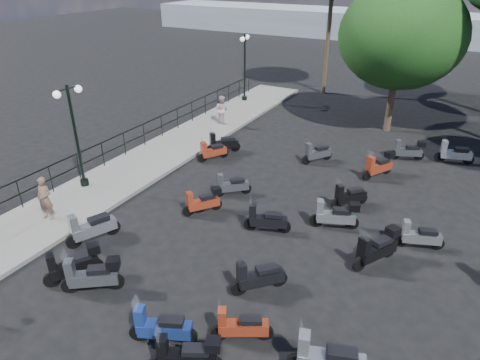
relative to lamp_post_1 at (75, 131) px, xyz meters
The scene contains 30 objects.
ground 7.59m from the lamp_post_1, ahead, with size 120.00×120.00×0.00m, color black.
sidewalk 3.61m from the lamp_post_1, 75.83° to the left, with size 3.00×30.00×0.15m, color slate.
railing 2.96m from the lamp_post_1, 104.79° to the left, with size 0.04×26.04×1.10m.
lamp_post_1 is the anchor object (origin of this frame).
lamp_post_2 13.64m from the lamp_post_1, 90.06° to the left, with size 0.45×1.20×4.13m.
woman 2.97m from the lamp_post_1, 71.23° to the right, with size 0.57×0.38×1.57m, color brown.
pedestrian_far 9.24m from the lamp_post_1, 83.62° to the left, with size 0.75×0.59×1.55m, color beige.
scooter_1 6.12m from the lamp_post_1, 45.83° to the right, with size 1.06×1.48×1.33m.
scooter_2 4.42m from the lamp_post_1, 39.76° to the right, with size 0.93×1.70×1.44m.
scooter_3 5.65m from the lamp_post_1, ahead, with size 1.03×1.28×1.20m.
scooter_4 6.07m from the lamp_post_1, 57.84° to the left, with size 0.92×1.35×1.22m.
scooter_5 6.81m from the lamp_post_1, 62.23° to the left, with size 1.24×1.28×1.33m.
scooter_6 9.22m from the lamp_post_1, 32.04° to the right, with size 1.55×0.85×1.31m.
scooter_7 6.74m from the lamp_post_1, 41.11° to the right, with size 1.47×1.14×1.36m.
scooter_8 8.04m from the lamp_post_1, ahead, with size 1.54×0.76×1.28m.
scooter_9 6.31m from the lamp_post_1, 23.18° to the left, with size 1.19×1.07×1.20m.
scooter_10 10.27m from the lamp_post_1, 43.30° to the left, with size 1.02×1.34×1.26m.
scooter_12 10.28m from the lamp_post_1, 30.83° to the right, with size 1.49×0.93×1.29m.
scooter_13 9.29m from the lamp_post_1, 13.12° to the right, with size 1.21×1.29×1.33m.
scooter_14 10.12m from the lamp_post_1, 11.84° to the left, with size 1.59×0.85×1.33m.
scooter_15 12.32m from the lamp_post_1, 33.68° to the left, with size 1.00×1.52×1.33m.
scooter_16 10.21m from the lamp_post_1, 22.38° to the right, with size 1.37×0.86×1.20m.
scooter_17 12.16m from the lamp_post_1, 18.50° to the right, with size 1.79×0.82×1.47m.
scooter_18 11.58m from the lamp_post_1, ahead, with size 1.05×1.62×1.42m.
scooter_19 10.60m from the lamp_post_1, 20.79° to the left, with size 1.09×1.20×1.21m.
scooter_20 14.39m from the lamp_post_1, 40.06° to the left, with size 1.45×0.80×1.22m.
scooter_25 12.76m from the lamp_post_1, 10.07° to the left, with size 1.47×0.72×1.22m.
scooter_26 16.24m from the lamp_post_1, 37.47° to the left, with size 1.65×0.70×1.34m.
broadleaf_tree 15.93m from the lamp_post_1, 53.98° to the left, with size 6.18×6.18×7.58m.
distant_hills 45.20m from the lamp_post_1, 80.88° to the left, with size 70.00×8.00×3.00m, color gray.
Camera 1 is at (5.67, -9.99, 8.16)m, focal length 32.00 mm.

